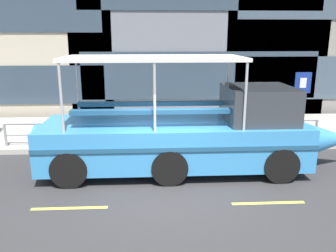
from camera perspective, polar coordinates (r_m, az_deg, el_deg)
name	(u,v)px	position (r m, az deg, el deg)	size (l,w,h in m)	color
ground_plane	(168,188)	(9.41, 0.03, -10.25)	(120.00, 120.00, 0.00)	#333335
sidewalk	(161,130)	(14.65, -1.19, -0.72)	(32.00, 4.80, 0.18)	#A8A59E
curb_edge	(163,149)	(12.27, -0.78, -3.77)	(32.00, 0.18, 0.18)	#B2ADA3
lane_centreline	(170,206)	(8.52, 0.41, -13.00)	(25.80, 0.12, 0.01)	#DBD64C
curb_guardrail	(164,128)	(12.41, -0.58, -0.41)	(11.33, 0.09, 0.84)	gray
parking_sign	(302,94)	(13.63, 21.20, 4.90)	(0.60, 0.12, 2.52)	#4C4F54
duck_tour_boat	(192,135)	(10.35, 4.05, -1.44)	(9.63, 2.49, 3.41)	#388CD1
pedestrian_near_bow	(275,109)	(14.07, 17.31, 2.71)	(0.48, 0.26, 1.72)	#47423D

